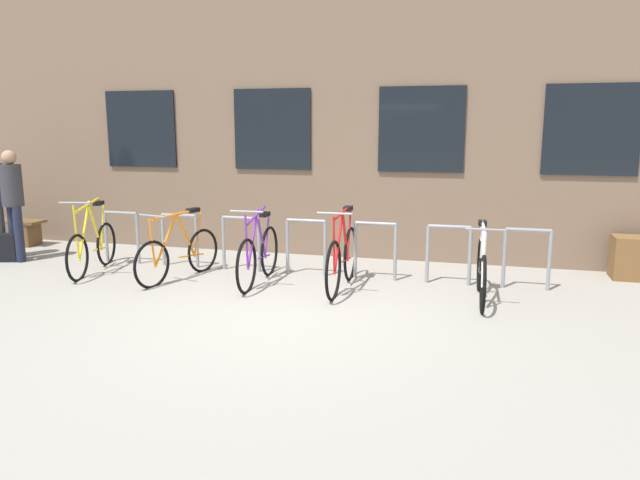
% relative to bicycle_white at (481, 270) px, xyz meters
% --- Properties ---
extents(ground_plane, '(42.00, 42.00, 0.00)m').
position_rel_bicycle_white_xyz_m(ground_plane, '(-2.17, -1.25, -0.38)').
color(ground_plane, '#9E998E').
extents(storefront_building, '(28.00, 5.15, 5.36)m').
position_rel_bicycle_white_xyz_m(storefront_building, '(-2.17, 4.51, 2.31)').
color(storefront_building, '#7A604C').
rests_on(storefront_building, ground).
extents(bike_rack, '(6.61, 0.05, 0.81)m').
position_rel_bicycle_white_xyz_m(bike_rack, '(-2.43, 0.65, 0.12)').
color(bike_rack, gray).
rests_on(bike_rack, ground).
extents(bicycle_white, '(0.44, 1.68, 0.99)m').
position_rel_bicycle_white_xyz_m(bicycle_white, '(0.00, 0.00, 0.00)').
color(bicycle_white, black).
rests_on(bicycle_white, ground).
extents(bicycle_orange, '(0.55, 1.64, 0.98)m').
position_rel_bicycle_white_xyz_m(bicycle_orange, '(-4.09, -0.02, -0.01)').
color(bicycle_orange, black).
rests_on(bicycle_orange, ground).
extents(bicycle_yellow, '(0.50, 1.63, 1.11)m').
position_rel_bicycle_white_xyz_m(bicycle_yellow, '(-5.51, 0.02, 0.00)').
color(bicycle_yellow, black).
rests_on(bicycle_yellow, ground).
extents(bicycle_red, '(0.44, 1.78, 1.10)m').
position_rel_bicycle_white_xyz_m(bicycle_red, '(-1.76, 0.06, 0.03)').
color(bicycle_red, black).
rests_on(bicycle_red, ground).
extents(bicycle_purple, '(0.44, 1.69, 1.08)m').
position_rel_bicycle_white_xyz_m(bicycle_purple, '(-2.93, 0.05, 0.01)').
color(bicycle_purple, black).
rests_on(bicycle_purple, ground).
extents(wooden_bench, '(1.64, 0.40, 0.45)m').
position_rel_bicycle_white_xyz_m(wooden_bench, '(-8.40, 1.41, -0.04)').
color(wooden_bench, brown).
rests_on(wooden_bench, ground).
extents(person_by_bench, '(0.33, 0.32, 1.75)m').
position_rel_bicycle_white_xyz_m(person_by_bench, '(-7.11, 0.33, 0.63)').
color(person_by_bench, '#1E2338').
rests_on(person_by_bench, ground).
extents(backpack, '(0.33, 0.27, 0.44)m').
position_rel_bicycle_white_xyz_m(backpack, '(-7.23, 0.27, -0.16)').
color(backpack, black).
rests_on(backpack, ground).
extents(planter_box, '(0.70, 0.44, 0.60)m').
position_rel_bicycle_white_xyz_m(planter_box, '(2.12, 1.60, -0.08)').
color(planter_box, brown).
rests_on(planter_box, ground).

